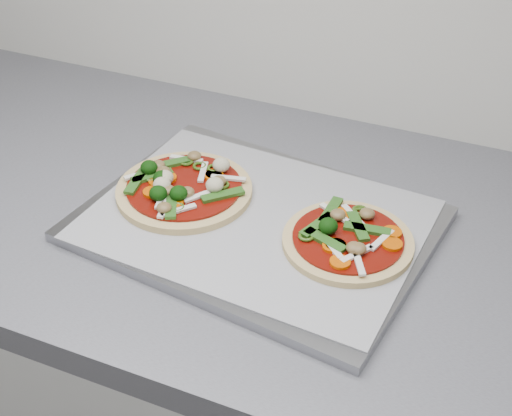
% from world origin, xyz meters
% --- Properties ---
extents(baking_tray, '(0.47, 0.38, 0.01)m').
position_xyz_m(baking_tray, '(-0.70, 1.27, 0.91)').
color(baking_tray, gray).
rests_on(baking_tray, countertop).
extents(parchment, '(0.44, 0.33, 0.00)m').
position_xyz_m(parchment, '(-0.70, 1.27, 0.92)').
color(parchment, '#9F9FA4').
rests_on(parchment, baking_tray).
extents(pizza_left, '(0.24, 0.24, 0.03)m').
position_xyz_m(pizza_left, '(-0.81, 1.29, 0.93)').
color(pizza_left, tan).
rests_on(pizza_left, parchment).
extents(pizza_right, '(0.22, 0.22, 0.03)m').
position_xyz_m(pizza_right, '(-0.57, 1.27, 0.92)').
color(pizza_right, tan).
rests_on(pizza_right, parchment).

